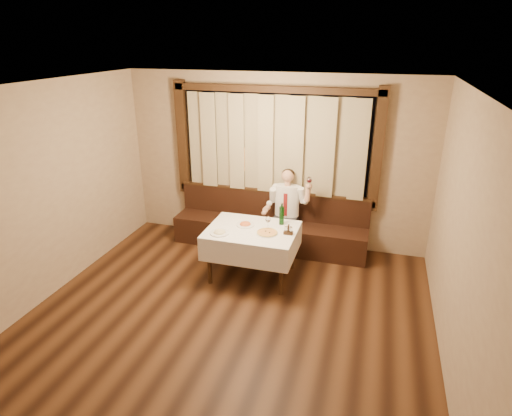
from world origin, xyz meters
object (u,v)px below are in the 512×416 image
(banquette, at_px, (270,229))
(cruet_caddy, at_px, (288,231))
(dining_table, at_px, (252,236))
(pasta_red, at_px, (245,223))
(green_bottle, at_px, (282,215))
(pizza, at_px, (267,233))
(pasta_cream, at_px, (220,231))
(seated_man, at_px, (286,205))

(banquette, xyz_separation_m, cruet_caddy, (0.53, -1.05, 0.49))
(dining_table, height_order, pasta_red, pasta_red)
(green_bottle, bearing_deg, cruet_caddy, -61.37)
(dining_table, relative_size, pizza, 4.18)
(banquette, bearing_deg, dining_table, -90.00)
(pasta_cream, relative_size, seated_man, 0.20)
(pizza, bearing_deg, pasta_cream, -163.78)
(seated_man, bearing_deg, dining_table, -107.22)
(green_bottle, bearing_deg, dining_table, -142.38)
(pizza, bearing_deg, green_bottle, 72.05)
(pizza, distance_m, seated_man, 1.02)
(banquette, distance_m, pasta_cream, 1.43)
(banquette, distance_m, cruet_caddy, 1.28)
(banquette, relative_size, seated_man, 2.34)
(banquette, xyz_separation_m, pasta_red, (-0.13, -0.93, 0.48))
(pizza, height_order, green_bottle, green_bottle)
(cruet_caddy, bearing_deg, banquette, 117.87)
(banquette, relative_size, pasta_cream, 11.84)
(dining_table, bearing_deg, banquette, 90.00)
(pasta_cream, height_order, green_bottle, green_bottle)
(cruet_caddy, bearing_deg, dining_table, 178.25)
(pizza, distance_m, pasta_cream, 0.66)
(banquette, xyz_separation_m, green_bottle, (0.36, -0.74, 0.59))
(pizza, distance_m, pasta_red, 0.42)
(dining_table, xyz_separation_m, pasta_cream, (-0.39, -0.27, 0.14))
(seated_man, bearing_deg, cruet_caddy, -75.97)
(dining_table, bearing_deg, cruet_caddy, -2.83)
(banquette, height_order, green_bottle, green_bottle)
(pasta_cream, xyz_separation_m, cruet_caddy, (0.92, 0.24, 0.01))
(pizza, relative_size, seated_man, 0.22)
(banquette, relative_size, pasta_red, 12.18)
(banquette, relative_size, green_bottle, 9.69)
(seated_man, bearing_deg, green_bottle, -83.63)
(pasta_red, distance_m, pasta_cream, 0.45)
(dining_table, bearing_deg, pasta_red, 143.88)
(pasta_cream, bearing_deg, banquette, 73.25)
(pasta_red, bearing_deg, pasta_cream, -125.37)
(dining_table, xyz_separation_m, cruet_caddy, (0.53, -0.03, 0.15))
(pizza, bearing_deg, seated_man, 87.48)
(pasta_red, relative_size, cruet_caddy, 1.91)
(pizza, relative_size, green_bottle, 0.92)
(pasta_cream, relative_size, green_bottle, 0.82)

